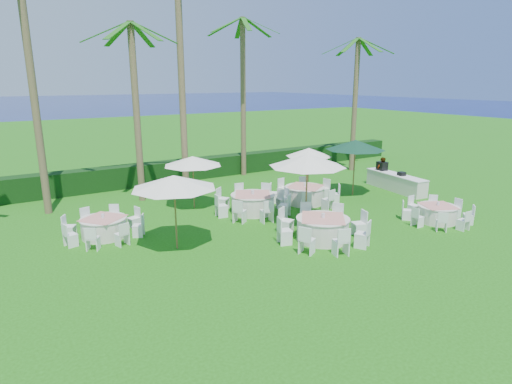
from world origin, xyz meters
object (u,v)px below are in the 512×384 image
at_px(buffet_table, 395,182).
at_px(staff_person, 382,172).
at_px(umbrella_b, 307,160).
at_px(banquet_table_f, 305,194).
at_px(banquet_table_c, 437,213).
at_px(umbrella_c, 193,161).
at_px(banquet_table_b, 323,228).
at_px(umbrella_a, 174,182).
at_px(banquet_table_d, 104,227).
at_px(umbrella_d, 309,152).
at_px(banquet_table_e, 253,203).
at_px(umbrella_green, 355,145).

height_order(buffet_table, staff_person, staff_person).
height_order(umbrella_b, staff_person, umbrella_b).
distance_m(banquet_table_f, umbrella_b, 3.88).
bearing_deg(staff_person, banquet_table_c, 77.59).
distance_m(banquet_table_c, umbrella_c, 10.75).
bearing_deg(banquet_table_b, umbrella_a, 156.84).
bearing_deg(banquet_table_b, banquet_table_c, -9.74).
bearing_deg(umbrella_a, banquet_table_c, -16.32).
relative_size(umbrella_b, buffet_table, 0.78).
bearing_deg(banquet_table_d, banquet_table_c, -24.49).
relative_size(banquet_table_b, staff_person, 2.10).
relative_size(umbrella_d, buffet_table, 0.62).
xyz_separation_m(banquet_table_f, umbrella_b, (-1.94, -2.51, 2.23)).
bearing_deg(umbrella_c, umbrella_d, -9.61).
height_order(umbrella_a, umbrella_c, umbrella_a).
bearing_deg(banquet_table_f, umbrella_d, 45.57).
xyz_separation_m(umbrella_a, umbrella_c, (2.55, 4.21, -0.19)).
xyz_separation_m(banquet_table_f, umbrella_c, (-4.83, 2.08, 1.78)).
xyz_separation_m(umbrella_c, umbrella_d, (5.89, -1.00, 0.02)).
xyz_separation_m(umbrella_c, buffet_table, (10.50, -2.69, -1.73)).
distance_m(umbrella_b, umbrella_d, 4.69).
xyz_separation_m(banquet_table_d, umbrella_b, (7.33, -2.91, 2.28)).
bearing_deg(umbrella_c, banquet_table_f, -23.27).
distance_m(banquet_table_c, banquet_table_e, 7.79).
distance_m(banquet_table_b, umbrella_d, 6.63).
distance_m(umbrella_d, staff_person, 4.98).
height_order(banquet_table_c, umbrella_a, umbrella_a).
distance_m(umbrella_b, umbrella_c, 5.44).
distance_m(banquet_table_f, umbrella_d, 2.35).
height_order(umbrella_a, umbrella_b, umbrella_b).
height_order(umbrella_green, buffet_table, umbrella_green).
height_order(banquet_table_c, banquet_table_e, banquet_table_e).
relative_size(umbrella_a, buffet_table, 0.75).
distance_m(banquet_table_b, umbrella_c, 6.93).
height_order(umbrella_b, buffet_table, umbrella_b).
distance_m(umbrella_green, buffet_table, 3.41).
xyz_separation_m(banquet_table_b, umbrella_d, (3.57, 5.29, 1.78)).
bearing_deg(banquet_table_e, banquet_table_c, -41.47).
bearing_deg(umbrella_c, banquet_table_c, -42.98).
bearing_deg(staff_person, umbrella_c, 6.04).
height_order(banquet_table_d, umbrella_a, umbrella_a).
xyz_separation_m(banquet_table_f, umbrella_d, (1.06, 1.08, 1.79)).
height_order(banquet_table_e, umbrella_a, umbrella_a).
bearing_deg(umbrella_d, umbrella_b, -129.87).
height_order(umbrella_green, staff_person, umbrella_green).
xyz_separation_m(umbrella_b, umbrella_d, (3.00, 3.59, -0.44)).
bearing_deg(banquet_table_d, umbrella_d, 3.73).
bearing_deg(banquet_table_d, umbrella_c, 20.62).
bearing_deg(banquet_table_c, banquet_table_b, 170.26).
relative_size(banquet_table_f, buffet_table, 0.85).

